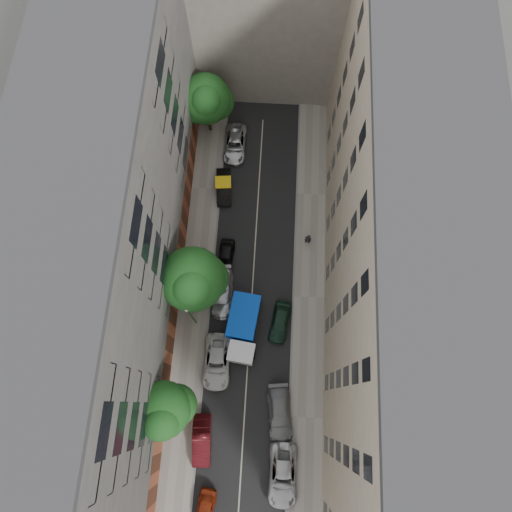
# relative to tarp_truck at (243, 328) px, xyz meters

# --- Properties ---
(ground) EXTENTS (120.00, 120.00, 0.00)m
(ground) POSITION_rel_tarp_truck_xyz_m (0.60, 3.56, -1.58)
(ground) COLOR #4C4C49
(ground) RESTS_ON ground
(road_surface) EXTENTS (8.00, 44.00, 0.02)m
(road_surface) POSITION_rel_tarp_truck_xyz_m (0.60, 3.56, -1.57)
(road_surface) COLOR black
(road_surface) RESTS_ON ground
(sidewalk_left) EXTENTS (3.00, 44.00, 0.15)m
(sidewalk_left) POSITION_rel_tarp_truck_xyz_m (-4.90, 3.56, -1.50)
(sidewalk_left) COLOR gray
(sidewalk_left) RESTS_ON ground
(sidewalk_right) EXTENTS (3.00, 44.00, 0.15)m
(sidewalk_right) POSITION_rel_tarp_truck_xyz_m (6.10, 3.56, -1.50)
(sidewalk_right) COLOR gray
(sidewalk_right) RESTS_ON ground
(building_left) EXTENTS (8.00, 44.00, 20.00)m
(building_left) POSITION_rel_tarp_truck_xyz_m (-10.40, 3.56, 8.42)
(building_left) COLOR #4B4946
(building_left) RESTS_ON ground
(building_right) EXTENTS (8.00, 44.00, 20.00)m
(building_right) POSITION_rel_tarp_truck_xyz_m (11.60, 3.56, 8.42)
(building_right) COLOR beige
(building_right) RESTS_ON ground
(tarp_truck) EXTENTS (3.18, 6.46, 2.86)m
(tarp_truck) POSITION_rel_tarp_truck_xyz_m (0.00, 0.00, 0.00)
(tarp_truck) COLOR black
(tarp_truck) RESTS_ON ground
(car_left_1) EXTENTS (1.82, 4.50, 1.45)m
(car_left_1) POSITION_rel_tarp_truck_xyz_m (-2.94, -9.84, -0.85)
(car_left_1) COLOR #4B0F14
(car_left_1) RESTS_ON ground
(car_left_2) EXTENTS (2.42, 5.21, 1.45)m
(car_left_2) POSITION_rel_tarp_truck_xyz_m (-2.20, -3.11, -0.85)
(car_left_2) COLOR silver
(car_left_2) RESTS_ON ground
(car_left_3) EXTENTS (2.58, 5.37, 1.51)m
(car_left_3) POSITION_rel_tarp_truck_xyz_m (-2.20, 3.36, -0.82)
(car_left_3) COLOR #B1B0B5
(car_left_3) RESTS_ON ground
(car_left_4) EXTENTS (1.73, 3.90, 1.30)m
(car_left_4) POSITION_rel_tarp_truck_xyz_m (-2.20, 6.96, -0.92)
(car_left_4) COLOR black
(car_left_4) RESTS_ON ground
(car_left_5) EXTENTS (1.85, 4.29, 1.37)m
(car_left_5) POSITION_rel_tarp_truck_xyz_m (-3.00, 14.56, -0.89)
(car_left_5) COLOR black
(car_left_5) RESTS_ON ground
(car_left_6) EXTENTS (2.36, 4.99, 1.38)m
(car_left_6) POSITION_rel_tarp_truck_xyz_m (-2.20, 19.71, -0.89)
(car_left_6) COLOR #BCBCC1
(car_left_6) RESTS_ON ground
(car_right_0) EXTENTS (2.46, 5.28, 1.46)m
(car_right_0) POSITION_rel_tarp_truck_xyz_m (4.20, -12.19, -0.84)
(car_right_0) COLOR silver
(car_right_0) RESTS_ON ground
(car_right_1) EXTENTS (2.62, 5.26, 1.47)m
(car_right_1) POSITION_rel_tarp_truck_xyz_m (3.73, -7.24, -0.84)
(car_right_1) COLOR slate
(car_right_1) RESTS_ON ground
(car_right_2) EXTENTS (2.30, 4.34, 1.40)m
(car_right_2) POSITION_rel_tarp_truck_xyz_m (3.40, 0.86, -0.87)
(car_right_2) COLOR #152F21
(car_right_2) RESTS_ON ground
(tree_near) EXTENTS (4.88, 4.53, 8.10)m
(tree_near) POSITION_rel_tarp_truck_xyz_m (-5.60, -7.55, 4.03)
(tree_near) COLOR #382619
(tree_near) RESTS_ON sidewalk_left
(tree_mid) EXTENTS (5.81, 5.61, 8.89)m
(tree_mid) POSITION_rel_tarp_truck_xyz_m (-4.28, 3.00, 4.40)
(tree_mid) COLOR #382619
(tree_mid) RESTS_ON sidewalk_left
(tree_far) EXTENTS (5.26, 4.99, 7.72)m
(tree_far) POSITION_rel_tarp_truck_xyz_m (-4.97, 21.65, 3.60)
(tree_far) COLOR #382619
(tree_far) RESTS_ON sidewalk_left
(lamp_post) EXTENTS (0.36, 0.36, 6.40)m
(lamp_post) POSITION_rel_tarp_truck_xyz_m (-4.55, 0.45, 2.52)
(lamp_post) COLOR #1B5F2A
(lamp_post) RESTS_ON sidewalk_left
(pedestrian) EXTENTS (0.74, 0.55, 1.85)m
(pedestrian) POSITION_rel_tarp_truck_xyz_m (5.79, 9.18, -0.50)
(pedestrian) COLOR black
(pedestrian) RESTS_ON sidewalk_right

